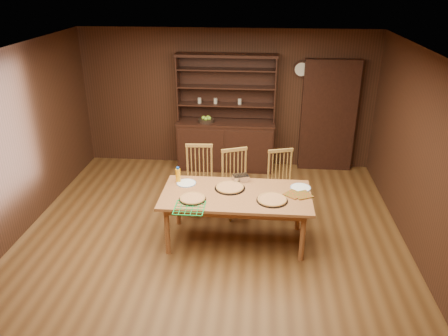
# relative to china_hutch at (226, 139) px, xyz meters

# --- Properties ---
(floor) EXTENTS (6.00, 6.00, 0.00)m
(floor) POSITION_rel_china_hutch_xyz_m (0.00, -2.75, -0.60)
(floor) COLOR brown
(floor) RESTS_ON ground
(room_shell) EXTENTS (6.00, 6.00, 6.00)m
(room_shell) POSITION_rel_china_hutch_xyz_m (0.00, -2.75, 0.98)
(room_shell) COLOR white
(room_shell) RESTS_ON floor
(china_hutch) EXTENTS (1.84, 0.52, 2.17)m
(china_hutch) POSITION_rel_china_hutch_xyz_m (0.00, 0.00, 0.00)
(china_hutch) COLOR black
(china_hutch) RESTS_ON floor
(doorway) EXTENTS (1.00, 0.18, 2.10)m
(doorway) POSITION_rel_china_hutch_xyz_m (1.90, 0.15, 0.45)
(doorway) COLOR black
(doorway) RESTS_ON floor
(wall_clock) EXTENTS (0.30, 0.05, 0.30)m
(wall_clock) POSITION_rel_china_hutch_xyz_m (1.35, 0.20, 1.30)
(wall_clock) COLOR black
(wall_clock) RESTS_ON room_shell
(dining_table) EXTENTS (2.03, 1.01, 0.75)m
(dining_table) POSITION_rel_china_hutch_xyz_m (0.35, -2.54, 0.08)
(dining_table) COLOR #AC6C3B
(dining_table) RESTS_ON floor
(chair_left) EXTENTS (0.47, 0.45, 1.08)m
(chair_left) POSITION_rel_china_hutch_xyz_m (-0.28, -1.68, -0.02)
(chair_left) COLOR #AF803C
(chair_left) RESTS_ON floor
(chair_center) EXTENTS (0.56, 0.54, 1.06)m
(chair_center) POSITION_rel_china_hutch_xyz_m (0.30, -1.74, -0.03)
(chair_center) COLOR #AF803C
(chair_center) RESTS_ON floor
(chair_right) EXTENTS (0.52, 0.50, 1.02)m
(chair_right) POSITION_rel_china_hutch_xyz_m (1.00, -1.63, -0.05)
(chair_right) COLOR #AF803C
(chair_right) RESTS_ON floor
(pizza_left) EXTENTS (0.36, 0.36, 0.04)m
(pizza_left) POSITION_rel_china_hutch_xyz_m (-0.21, -2.76, 0.17)
(pizza_left) COLOR black
(pizza_left) RESTS_ON dining_table
(pizza_right) EXTENTS (0.41, 0.41, 0.04)m
(pizza_right) POSITION_rel_china_hutch_xyz_m (0.84, -2.71, 0.17)
(pizza_right) COLOR black
(pizza_right) RESTS_ON dining_table
(pizza_center) EXTENTS (0.42, 0.42, 0.04)m
(pizza_center) POSITION_rel_china_hutch_xyz_m (0.26, -2.40, 0.17)
(pizza_center) COLOR black
(pizza_center) RESTS_ON dining_table
(cooling_rack) EXTENTS (0.40, 0.40, 0.02)m
(cooling_rack) POSITION_rel_china_hutch_xyz_m (-0.21, -3.00, 0.16)
(cooling_rack) COLOR #0C9E39
(cooling_rack) RESTS_ON dining_table
(plate_left) EXTENTS (0.28, 0.28, 0.02)m
(plate_left) POSITION_rel_china_hutch_xyz_m (-0.37, -2.30, 0.16)
(plate_left) COLOR white
(plate_left) RESTS_ON dining_table
(plate_right) EXTENTS (0.29, 0.29, 0.02)m
(plate_right) POSITION_rel_china_hutch_xyz_m (1.24, -2.30, 0.16)
(plate_right) COLOR white
(plate_right) RESTS_ON dining_table
(foil_dish) EXTENTS (0.26, 0.23, 0.09)m
(foil_dish) POSITION_rel_china_hutch_xyz_m (0.39, -2.14, 0.20)
(foil_dish) COLOR white
(foil_dish) RESTS_ON dining_table
(juice_bottle) EXTENTS (0.07, 0.07, 0.23)m
(juice_bottle) POSITION_rel_china_hutch_xyz_m (-0.49, -2.26, 0.26)
(juice_bottle) COLOR #F89F0D
(juice_bottle) RESTS_ON dining_table
(pot_holder_a) EXTENTS (0.29, 0.29, 0.02)m
(pot_holder_a) POSITION_rel_china_hutch_xyz_m (1.25, -2.52, 0.16)
(pot_holder_a) COLOR red
(pot_holder_a) RESTS_ON dining_table
(pot_holder_b) EXTENTS (0.30, 0.30, 0.02)m
(pot_holder_b) POSITION_rel_china_hutch_xyz_m (1.13, -2.51, 0.16)
(pot_holder_b) COLOR red
(pot_holder_b) RESTS_ON dining_table
(fruit_bowl) EXTENTS (0.30, 0.30, 0.12)m
(fruit_bowl) POSITION_rel_china_hutch_xyz_m (-0.36, -0.07, 0.39)
(fruit_bowl) COLOR black
(fruit_bowl) RESTS_ON china_hutch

